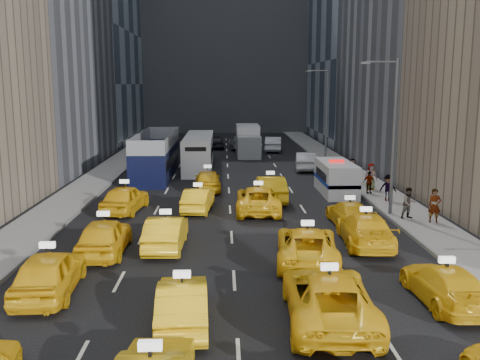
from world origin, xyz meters
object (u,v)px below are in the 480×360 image
object	(u,v)px
box_truck	(248,141)
pedestrian_0	(435,206)
nypd_van	(336,178)
city_bus	(199,152)
double_decker	(156,155)

from	to	relation	value
box_truck	pedestrian_0	distance (m)	30.38
nypd_van	city_bus	size ratio (longest dim) A/B	0.49
double_decker	box_truck	world-z (taller)	double_decker
double_decker	pedestrian_0	world-z (taller)	double_decker
pedestrian_0	city_bus	bearing A→B (deg)	134.18
nypd_van	city_bus	bearing A→B (deg)	137.30
city_bus	box_truck	bearing A→B (deg)	67.65
city_bus	pedestrian_0	world-z (taller)	city_bus
box_truck	double_decker	bearing A→B (deg)	-118.06
nypd_van	city_bus	xyz separation A→B (m)	(-10.11, 11.65, 0.40)
double_decker	city_bus	world-z (taller)	double_decker
nypd_van	box_truck	size ratio (longest dim) A/B	0.80
double_decker	nypd_van	bearing A→B (deg)	-26.23
nypd_van	double_decker	distance (m)	15.57
box_truck	pedestrian_0	size ratio (longest dim) A/B	3.88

